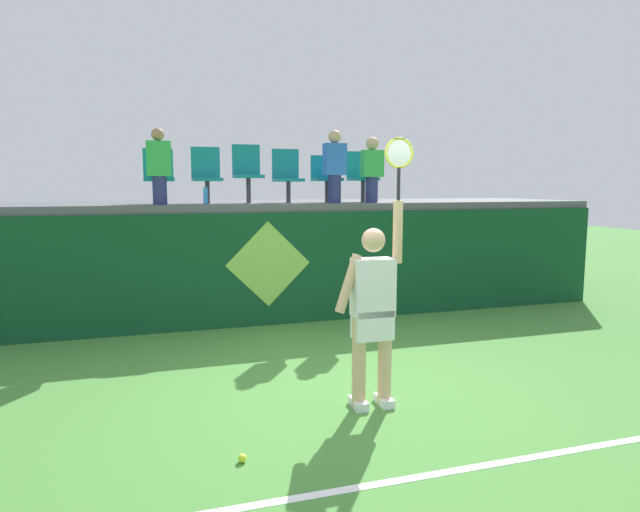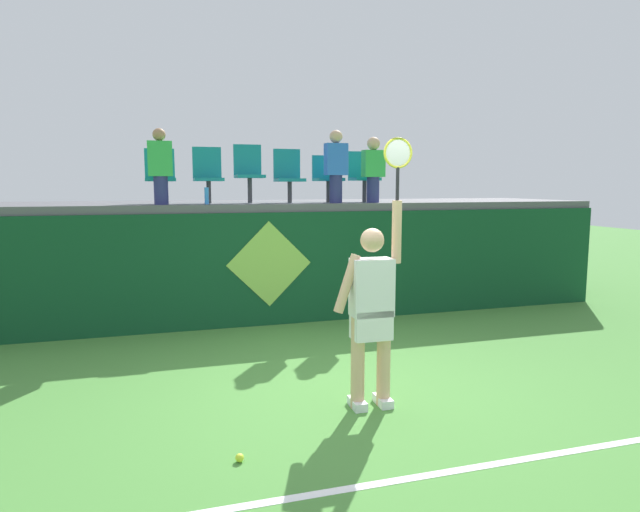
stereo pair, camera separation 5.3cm
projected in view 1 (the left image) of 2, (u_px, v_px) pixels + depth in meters
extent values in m
plane|color=#478438|center=(344.00, 393.00, 5.56)|extent=(40.00, 40.00, 0.00)
cube|color=#0F4223|center=(278.00, 268.00, 8.27)|extent=(11.25, 0.20, 1.69)
cube|color=#56565B|center=(261.00, 205.00, 9.29)|extent=(11.25, 2.48, 0.12)
cube|color=white|center=(424.00, 476.00, 3.96)|extent=(10.13, 0.08, 0.01)
cube|color=white|center=(359.00, 403.00, 5.18)|extent=(0.12, 0.26, 0.08)
cube|color=white|center=(384.00, 400.00, 5.25)|extent=(0.12, 0.26, 0.08)
cylinder|color=#DBAD84|center=(359.00, 363.00, 5.13)|extent=(0.13, 0.13, 0.88)
cylinder|color=#DBAD84|center=(385.00, 360.00, 5.20)|extent=(0.13, 0.13, 0.88)
cube|color=white|center=(372.00, 324.00, 5.12)|extent=(0.36, 0.23, 0.28)
cube|color=white|center=(373.00, 287.00, 5.08)|extent=(0.38, 0.23, 0.54)
sphere|color=#DBAD84|center=(373.00, 240.00, 5.02)|extent=(0.22, 0.22, 0.22)
cylinder|color=#DBAD84|center=(348.00, 283.00, 5.00)|extent=(0.26, 0.09, 0.55)
cylinder|color=#DBAD84|center=(398.00, 232.00, 5.08)|extent=(0.09, 0.09, 0.58)
cylinder|color=black|center=(399.00, 184.00, 5.02)|extent=(0.03, 0.03, 0.30)
torus|color=gold|center=(399.00, 153.00, 4.99)|extent=(0.28, 0.03, 0.28)
ellipsoid|color=silver|center=(399.00, 153.00, 4.99)|extent=(0.24, 0.02, 0.24)
sphere|color=#D1E533|center=(242.00, 458.00, 4.16)|extent=(0.07, 0.07, 0.07)
cylinder|color=#338CE5|center=(205.00, 196.00, 8.00)|extent=(0.06, 0.06, 0.25)
cylinder|color=#38383D|center=(159.00, 193.00, 8.21)|extent=(0.07, 0.07, 0.34)
cube|color=#147F89|center=(159.00, 180.00, 8.19)|extent=(0.44, 0.42, 0.05)
cube|color=#147F89|center=(158.00, 163.00, 8.34)|extent=(0.44, 0.04, 0.45)
cylinder|color=#38383D|center=(207.00, 192.00, 8.42)|extent=(0.07, 0.07, 0.34)
cube|color=#147F89|center=(207.00, 179.00, 8.40)|extent=(0.44, 0.42, 0.05)
cube|color=#147F89|center=(205.00, 162.00, 8.54)|extent=(0.44, 0.04, 0.48)
cylinder|color=#38383D|center=(249.00, 191.00, 8.61)|extent=(0.07, 0.07, 0.39)
cube|color=#147F89|center=(248.00, 176.00, 8.58)|extent=(0.44, 0.42, 0.05)
cube|color=#147F89|center=(246.00, 160.00, 8.72)|extent=(0.44, 0.04, 0.48)
cylinder|color=#38383D|center=(288.00, 192.00, 8.80)|extent=(0.07, 0.07, 0.33)
cube|color=#147F89|center=(288.00, 180.00, 8.77)|extent=(0.44, 0.42, 0.05)
cube|color=#147F89|center=(285.00, 164.00, 8.92)|extent=(0.44, 0.04, 0.48)
cylinder|color=#38383D|center=(327.00, 192.00, 8.99)|extent=(0.07, 0.07, 0.35)
cube|color=#147F89|center=(327.00, 180.00, 8.97)|extent=(0.44, 0.42, 0.05)
cube|color=#147F89|center=(324.00, 167.00, 9.12)|extent=(0.44, 0.04, 0.37)
cylinder|color=#38383D|center=(363.00, 191.00, 9.18)|extent=(0.07, 0.07, 0.35)
cube|color=#147F89|center=(363.00, 179.00, 9.15)|extent=(0.44, 0.42, 0.05)
cube|color=#147F89|center=(359.00, 165.00, 9.30)|extent=(0.44, 0.04, 0.44)
cylinder|color=navy|center=(372.00, 190.00, 8.82)|extent=(0.20, 0.20, 0.41)
cube|color=green|center=(372.00, 164.00, 8.76)|extent=(0.34, 0.20, 0.42)
sphere|color=#DBAD84|center=(372.00, 144.00, 8.72)|extent=(0.21, 0.21, 0.21)
cylinder|color=navy|center=(160.00, 191.00, 7.86)|extent=(0.20, 0.20, 0.40)
cube|color=green|center=(159.00, 159.00, 7.80)|extent=(0.34, 0.20, 0.49)
sphere|color=#A87A56|center=(158.00, 134.00, 7.75)|extent=(0.18, 0.18, 0.18)
cylinder|color=navy|center=(335.00, 189.00, 8.62)|extent=(0.20, 0.20, 0.43)
cube|color=blue|center=(335.00, 159.00, 8.56)|extent=(0.34, 0.20, 0.49)
sphere|color=#DBAD84|center=(335.00, 137.00, 8.52)|extent=(0.20, 0.20, 0.20)
cube|color=#0F4223|center=(269.00, 325.00, 8.23)|extent=(0.90, 0.01, 0.00)
plane|color=#8CC64C|center=(268.00, 264.00, 8.11)|extent=(1.27, 0.00, 1.27)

